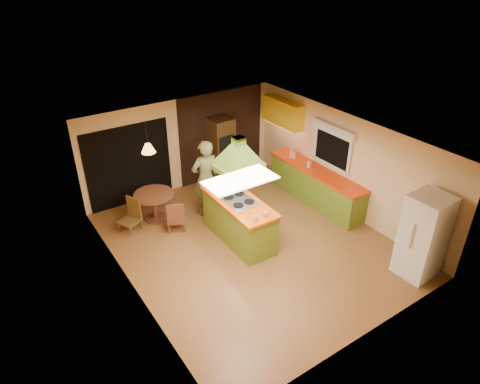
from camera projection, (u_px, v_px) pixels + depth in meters
ground at (251, 243)px, 9.68m from camera, size 6.50×6.50×0.00m
room_walls at (252, 195)px, 9.06m from camera, size 5.50×6.50×6.50m
ceiling_plane at (253, 141)px, 8.44m from camera, size 6.50×6.50×0.00m
brick_panel at (222, 135)px, 11.99m from camera, size 2.64×0.03×2.50m
nook_opening at (129, 165)px, 10.76m from camera, size 2.20×0.03×2.10m
right_counter at (315, 185)px, 11.07m from camera, size 0.62×3.05×0.92m
upper_cabinets at (283, 112)px, 11.54m from camera, size 0.34×1.40×0.70m
window_right at (333, 139)px, 10.39m from camera, size 0.12×1.35×1.06m
fluor_panel at (240, 180)px, 7.05m from camera, size 1.20×0.60×0.03m
kitchen_island at (239, 220)px, 9.58m from camera, size 0.86×2.06×1.03m
range_hood at (239, 148)px, 8.72m from camera, size 0.99×0.74×0.78m
man at (205, 178)px, 10.32m from camera, size 0.73×0.50×1.95m
refrigerator at (423, 236)px, 8.38m from camera, size 0.76×0.73×1.80m
wall_oven at (221, 150)px, 11.85m from camera, size 0.65×0.63×1.86m
dining_table at (154, 201)px, 10.29m from camera, size 0.96×0.96×0.72m
chair_left at (129, 216)px, 9.94m from camera, size 0.58×0.58×0.79m
chair_near at (176, 214)px, 10.00m from camera, size 0.57×0.57×0.77m
pendant_lamp at (148, 148)px, 9.60m from camera, size 0.42×0.42×0.21m
canister_large at (292, 154)px, 11.42m from camera, size 0.18×0.18×0.21m
canister_medium at (294, 155)px, 11.38m from camera, size 0.17×0.17×0.18m
canister_small at (309, 164)px, 10.96m from camera, size 0.13×0.13×0.15m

